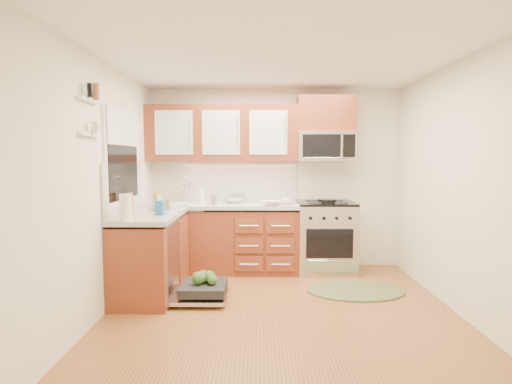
{
  "coord_description": "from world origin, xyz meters",
  "views": [
    {
      "loc": [
        -0.22,
        -3.91,
        1.55
      ],
      "look_at": [
        -0.26,
        0.85,
        1.13
      ],
      "focal_mm": 28.0,
      "sensor_mm": 36.0,
      "label": 1
    }
  ],
  "objects_px": {
    "paper_towel_roll": "(126,207)",
    "bowl_a": "(271,203)",
    "sink": "(183,213)",
    "cup": "(286,201)",
    "bowl_b": "(235,200)",
    "range": "(325,237)",
    "stock_pot": "(237,198)",
    "microwave": "(325,146)",
    "skillet": "(327,201)",
    "cutting_board": "(285,203)",
    "rug": "(355,291)",
    "dishwasher": "(200,291)",
    "upper_cabinets": "(222,133)"
  },
  "relations": [
    {
      "from": "range",
      "to": "bowl_b",
      "type": "xyz_separation_m",
      "value": [
        -1.24,
        0.11,
        0.49
      ]
    },
    {
      "from": "paper_towel_roll",
      "to": "bowl_a",
      "type": "bearing_deg",
      "value": 40.7
    },
    {
      "from": "upper_cabinets",
      "to": "bowl_b",
      "type": "xyz_separation_m",
      "value": [
        0.17,
        -0.03,
        -0.91
      ]
    },
    {
      "from": "paper_towel_roll",
      "to": "bowl_b",
      "type": "xyz_separation_m",
      "value": [
        0.98,
        1.56,
        -0.09
      ]
    },
    {
      "from": "skillet",
      "to": "paper_towel_roll",
      "type": "height_order",
      "value": "paper_towel_roll"
    },
    {
      "from": "stock_pot",
      "to": "cup",
      "type": "xyz_separation_m",
      "value": [
        0.67,
        -0.32,
        -0.01
      ]
    },
    {
      "from": "microwave",
      "to": "paper_towel_roll",
      "type": "relative_size",
      "value": 2.86
    },
    {
      "from": "upper_cabinets",
      "to": "skillet",
      "type": "bearing_deg",
      "value": -8.65
    },
    {
      "from": "cutting_board",
      "to": "bowl_a",
      "type": "height_order",
      "value": "bowl_a"
    },
    {
      "from": "upper_cabinets",
      "to": "bowl_a",
      "type": "distance_m",
      "value": 1.18
    },
    {
      "from": "sink",
      "to": "cutting_board",
      "type": "height_order",
      "value": "cutting_board"
    },
    {
      "from": "stock_pot",
      "to": "upper_cabinets",
      "type": "bearing_deg",
      "value": -172.75
    },
    {
      "from": "upper_cabinets",
      "to": "bowl_a",
      "type": "bearing_deg",
      "value": -26.03
    },
    {
      "from": "rug",
      "to": "skillet",
      "type": "xyz_separation_m",
      "value": [
        -0.22,
        0.77,
        0.96
      ]
    },
    {
      "from": "microwave",
      "to": "sink",
      "type": "xyz_separation_m",
      "value": [
        -1.93,
        -0.13,
        -0.9
      ]
    },
    {
      "from": "upper_cabinets",
      "to": "range",
      "type": "distance_m",
      "value": 1.99
    },
    {
      "from": "rug",
      "to": "paper_towel_roll",
      "type": "xyz_separation_m",
      "value": [
        -2.43,
        -0.61,
        1.05
      ]
    },
    {
      "from": "range",
      "to": "cutting_board",
      "type": "xyz_separation_m",
      "value": [
        -0.55,
        0.06,
        0.46
      ]
    },
    {
      "from": "paper_towel_roll",
      "to": "rug",
      "type": "bearing_deg",
      "value": 14.08
    },
    {
      "from": "cutting_board",
      "to": "skillet",
      "type": "bearing_deg",
      "value": -12.65
    },
    {
      "from": "rug",
      "to": "dishwasher",
      "type": "bearing_deg",
      "value": -170.62
    },
    {
      "from": "range",
      "to": "sink",
      "type": "relative_size",
      "value": 1.53
    },
    {
      "from": "skillet",
      "to": "cup",
      "type": "relative_size",
      "value": 2.09
    },
    {
      "from": "skillet",
      "to": "bowl_b",
      "type": "xyz_separation_m",
      "value": [
        -1.24,
        0.18,
        -0.01
      ]
    },
    {
      "from": "skillet",
      "to": "microwave",
      "type": "bearing_deg",
      "value": 90.03
    },
    {
      "from": "sink",
      "to": "skillet",
      "type": "relative_size",
      "value": 2.51
    },
    {
      "from": "stock_pot",
      "to": "bowl_a",
      "type": "relative_size",
      "value": 0.84
    },
    {
      "from": "dishwasher",
      "to": "bowl_a",
      "type": "bearing_deg",
      "value": 49.88
    },
    {
      "from": "dishwasher",
      "to": "stock_pot",
      "type": "distance_m",
      "value": 1.61
    },
    {
      "from": "dishwasher",
      "to": "cup",
      "type": "distance_m",
      "value": 1.65
    },
    {
      "from": "microwave",
      "to": "paper_towel_roll",
      "type": "xyz_separation_m",
      "value": [
        -2.22,
        -1.57,
        -0.64
      ]
    },
    {
      "from": "dishwasher",
      "to": "paper_towel_roll",
      "type": "relative_size",
      "value": 2.64
    },
    {
      "from": "rug",
      "to": "microwave",
      "type": "bearing_deg",
      "value": 102.67
    },
    {
      "from": "microwave",
      "to": "sink",
      "type": "height_order",
      "value": "microwave"
    },
    {
      "from": "rug",
      "to": "paper_towel_roll",
      "type": "relative_size",
      "value": 4.21
    },
    {
      "from": "bowl_b",
      "to": "cup",
      "type": "bearing_deg",
      "value": -20.38
    },
    {
      "from": "stock_pot",
      "to": "bowl_b",
      "type": "bearing_deg",
      "value": -114.05
    },
    {
      "from": "paper_towel_roll",
      "to": "upper_cabinets",
      "type": "bearing_deg",
      "value": 63.05
    },
    {
      "from": "microwave",
      "to": "bowl_b",
      "type": "xyz_separation_m",
      "value": [
        -1.24,
        -0.01,
        -0.74
      ]
    },
    {
      "from": "upper_cabinets",
      "to": "skillet",
      "type": "distance_m",
      "value": 1.68
    },
    {
      "from": "range",
      "to": "dishwasher",
      "type": "height_order",
      "value": "range"
    },
    {
      "from": "sink",
      "to": "cup",
      "type": "height_order",
      "value": "cup"
    },
    {
      "from": "bowl_a",
      "to": "cup",
      "type": "xyz_separation_m",
      "value": [
        0.2,
        0.03,
        0.02
      ]
    },
    {
      "from": "stock_pot",
      "to": "sink",
      "type": "bearing_deg",
      "value": -165.99
    },
    {
      "from": "microwave",
      "to": "dishwasher",
      "type": "bearing_deg",
      "value": -140.93
    },
    {
      "from": "microwave",
      "to": "bowl_a",
      "type": "distance_m",
      "value": 1.09
    },
    {
      "from": "range",
      "to": "cutting_board",
      "type": "relative_size",
      "value": 3.87
    },
    {
      "from": "bowl_a",
      "to": "bowl_b",
      "type": "bearing_deg",
      "value": 149.62
    },
    {
      "from": "paper_towel_roll",
      "to": "cup",
      "type": "xyz_separation_m",
      "value": [
        1.67,
        1.3,
        -0.09
      ]
    },
    {
      "from": "bowl_a",
      "to": "cup",
      "type": "bearing_deg",
      "value": 9.6
    }
  ]
}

